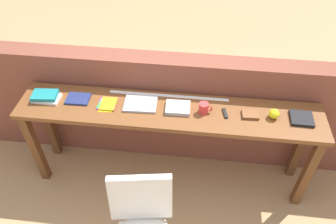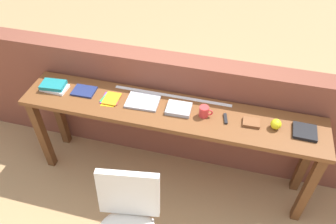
% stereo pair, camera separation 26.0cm
% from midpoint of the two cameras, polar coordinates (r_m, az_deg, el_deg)
% --- Properties ---
extents(ground_plane, '(40.00, 40.00, 0.00)m').
position_cam_midpoint_polar(ground_plane, '(3.14, 1.26, -15.26)').
color(ground_plane, tan).
extents(brick_wall_back, '(6.00, 0.20, 1.15)m').
position_cam_midpoint_polar(brick_wall_back, '(3.10, 4.20, 0.27)').
color(brick_wall_back, brown).
rests_on(brick_wall_back, ground).
extents(sideboard, '(2.50, 0.44, 0.88)m').
position_cam_midpoint_polar(sideboard, '(2.74, 2.97, -1.87)').
color(sideboard, brown).
rests_on(sideboard, ground).
extents(chair_white_moulded, '(0.51, 0.52, 0.89)m').
position_cam_midpoint_polar(chair_white_moulded, '(2.45, -3.95, -18.60)').
color(chair_white_moulded, silver).
rests_on(chair_white_moulded, ground).
extents(book_stack_leftmost, '(0.23, 0.16, 0.06)m').
position_cam_midpoint_polar(book_stack_leftmost, '(2.96, -16.93, 4.22)').
color(book_stack_leftmost, white).
rests_on(book_stack_leftmost, sideboard).
extents(magazine_cycling, '(0.20, 0.15, 0.02)m').
position_cam_midpoint_polar(magazine_cycling, '(2.87, -11.93, 3.48)').
color(magazine_cycling, navy).
rests_on(magazine_cycling, sideboard).
extents(pamphlet_pile_colourful, '(0.16, 0.18, 0.01)m').
position_cam_midpoint_polar(pamphlet_pile_colourful, '(2.75, -7.32, 2.20)').
color(pamphlet_pile_colourful, yellow).
rests_on(pamphlet_pile_colourful, sideboard).
extents(book_open_centre, '(0.27, 0.21, 0.02)m').
position_cam_midpoint_polar(book_open_centre, '(2.70, -1.68, 1.75)').
color(book_open_centre, '#9E9EA3').
rests_on(book_open_centre, sideboard).
extents(book_grey_hardcover, '(0.20, 0.17, 0.03)m').
position_cam_midpoint_polar(book_grey_hardcover, '(2.64, 4.70, 0.44)').
color(book_grey_hardcover, '#9E9EA3').
rests_on(book_grey_hardcover, sideboard).
extents(mug, '(0.11, 0.08, 0.09)m').
position_cam_midpoint_polar(mug, '(2.59, 9.19, -0.04)').
color(mug, red).
rests_on(mug, sideboard).
extents(multitool_folded, '(0.05, 0.11, 0.02)m').
position_cam_midpoint_polar(multitool_folded, '(2.62, 12.80, -1.27)').
color(multitool_folded, black).
rests_on(multitool_folded, sideboard).
extents(leather_journal_brown, '(0.13, 0.10, 0.02)m').
position_cam_midpoint_polar(leather_journal_brown, '(2.64, 17.07, -1.90)').
color(leather_journal_brown, brown).
rests_on(leather_journal_brown, sideboard).
extents(sports_ball_small, '(0.08, 0.08, 0.08)m').
position_cam_midpoint_polar(sports_ball_small, '(2.64, 21.00, -2.13)').
color(sports_ball_small, yellow).
rests_on(sports_ball_small, sideboard).
extents(book_repair_rightmost, '(0.18, 0.17, 0.03)m').
position_cam_midpoint_polar(book_repair_rightmost, '(2.71, 25.30, -3.25)').
color(book_repair_rightmost, black).
rests_on(book_repair_rightmost, sideboard).
extents(ruler_metal_back_edge, '(1.01, 0.03, 0.00)m').
position_cam_midpoint_polar(ruler_metal_back_edge, '(2.77, 3.40, 2.69)').
color(ruler_metal_back_edge, silver).
rests_on(ruler_metal_back_edge, sideboard).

